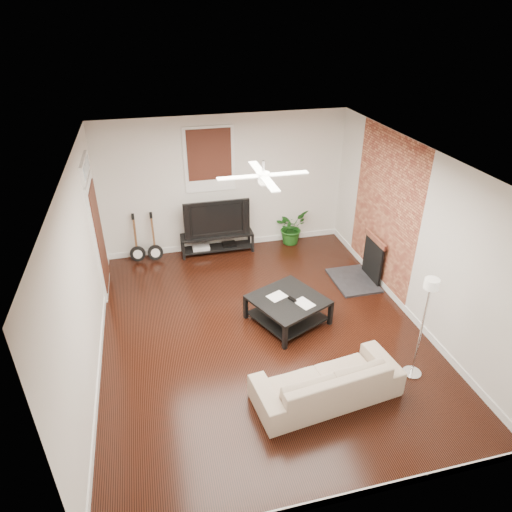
# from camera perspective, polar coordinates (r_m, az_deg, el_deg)

# --- Properties ---
(room) EXTENTS (5.01, 6.01, 2.81)m
(room) POSITION_cam_1_polar(r_m,az_deg,el_deg) (6.62, 0.83, 0.25)
(room) COLOR black
(room) RESTS_ON ground
(brick_accent) EXTENTS (0.02, 2.20, 2.80)m
(brick_accent) POSITION_cam_1_polar(r_m,az_deg,el_deg) (8.34, 15.88, 5.46)
(brick_accent) COLOR brown
(brick_accent) RESTS_ON floor
(fireplace) EXTENTS (0.80, 1.10, 0.92)m
(fireplace) POSITION_cam_1_polar(r_m,az_deg,el_deg) (8.62, 13.37, -0.41)
(fireplace) COLOR black
(fireplace) RESTS_ON floor
(window_back) EXTENTS (1.00, 0.06, 1.30)m
(window_back) POSITION_cam_1_polar(r_m,az_deg,el_deg) (9.05, -5.88, 11.99)
(window_back) COLOR #39160F
(window_back) RESTS_ON wall_back
(door_left) EXTENTS (0.08, 1.00, 2.50)m
(door_left) POSITION_cam_1_polar(r_m,az_deg,el_deg) (8.27, -19.43, 3.53)
(door_left) COLOR white
(door_left) RESTS_ON wall_left
(tv_stand) EXTENTS (1.50, 0.40, 0.42)m
(tv_stand) POSITION_cam_1_polar(r_m,az_deg,el_deg) (9.54, -4.90, 1.66)
(tv_stand) COLOR black
(tv_stand) RESTS_ON floor
(tv) EXTENTS (1.34, 0.18, 0.77)m
(tv) POSITION_cam_1_polar(r_m,az_deg,el_deg) (9.30, -5.08, 4.97)
(tv) COLOR black
(tv) RESTS_ON tv_stand
(coffee_table) EXTENTS (1.38, 1.38, 0.44)m
(coffee_table) POSITION_cam_1_polar(r_m,az_deg,el_deg) (7.48, 4.01, -6.77)
(coffee_table) COLOR black
(coffee_table) RESTS_ON floor
(sofa) EXTENTS (2.03, 1.00, 0.57)m
(sofa) POSITION_cam_1_polar(r_m,az_deg,el_deg) (6.22, 8.92, -15.21)
(sofa) COLOR tan
(sofa) RESTS_ON floor
(floor_lamp) EXTENTS (0.29, 0.29, 1.59)m
(floor_lamp) POSITION_cam_1_polar(r_m,az_deg,el_deg) (6.52, 20.13, -8.65)
(floor_lamp) COLOR silver
(floor_lamp) RESTS_ON floor
(potted_plant) EXTENTS (0.89, 0.87, 0.75)m
(potted_plant) POSITION_cam_1_polar(r_m,az_deg,el_deg) (9.85, 4.44, 3.66)
(potted_plant) COLOR #1C5418
(potted_plant) RESTS_ON floor
(guitar_left) EXTENTS (0.33, 0.25, 1.01)m
(guitar_left) POSITION_cam_1_polar(r_m,az_deg,el_deg) (9.31, -14.92, 2.02)
(guitar_left) COLOR black
(guitar_left) RESTS_ON floor
(guitar_right) EXTENTS (0.31, 0.22, 1.01)m
(guitar_right) POSITION_cam_1_polar(r_m,az_deg,el_deg) (9.28, -12.77, 2.20)
(guitar_right) COLOR black
(guitar_right) RESTS_ON floor
(ceiling_fan) EXTENTS (1.24, 1.24, 0.32)m
(ceiling_fan) POSITION_cam_1_polar(r_m,az_deg,el_deg) (6.13, 0.91, 10.11)
(ceiling_fan) COLOR white
(ceiling_fan) RESTS_ON ceiling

